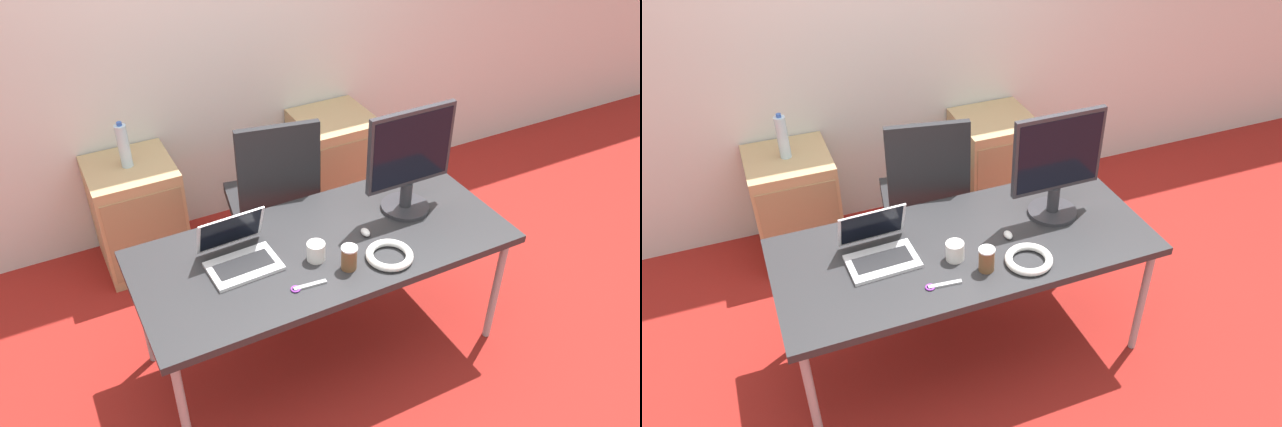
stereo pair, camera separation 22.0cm
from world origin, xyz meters
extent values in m
plane|color=maroon|center=(0.00, 0.00, 0.00)|extent=(14.00, 14.00, 0.00)
cube|color=silver|center=(0.00, 1.46, 1.30)|extent=(10.00, 0.05, 2.60)
cube|color=#28282B|center=(0.00, 0.00, 0.69)|extent=(1.79, 0.79, 0.04)
cylinder|color=#99999E|center=(-0.84, -0.33, 0.33)|extent=(0.04, 0.04, 0.67)
cylinder|color=#99999E|center=(0.84, -0.33, 0.33)|extent=(0.04, 0.04, 0.67)
cylinder|color=#99999E|center=(-0.84, 0.33, 0.33)|extent=(0.04, 0.04, 0.67)
cylinder|color=#99999E|center=(0.84, 0.33, 0.33)|extent=(0.04, 0.04, 0.67)
cylinder|color=#232326|center=(0.05, 0.76, 0.02)|extent=(0.56, 0.56, 0.04)
cylinder|color=gray|center=(0.05, 0.76, 0.25)|extent=(0.05, 0.05, 0.42)
cube|color=#232326|center=(0.05, 0.76, 0.46)|extent=(0.56, 0.56, 0.07)
cube|color=#232326|center=(0.00, 0.51, 0.79)|extent=(0.44, 0.12, 0.60)
cube|color=tan|center=(-0.65, 1.18, 0.34)|extent=(0.49, 0.49, 0.68)
cube|color=#977D56|center=(-0.65, 0.93, 0.34)|extent=(0.45, 0.01, 0.55)
cube|color=tan|center=(0.69, 1.18, 0.34)|extent=(0.49, 0.49, 0.68)
cube|color=#977D56|center=(0.69, 0.93, 0.34)|extent=(0.45, 0.01, 0.55)
cylinder|color=silver|center=(-0.65, 1.18, 0.81)|extent=(0.07, 0.07, 0.26)
cylinder|color=#3359B2|center=(-0.65, 1.18, 0.95)|extent=(0.03, 0.03, 0.02)
cube|color=silver|center=(-0.40, 0.01, 0.72)|extent=(0.33, 0.22, 0.02)
cube|color=black|center=(-0.40, 0.01, 0.73)|extent=(0.26, 0.13, 0.00)
cube|color=silver|center=(-0.40, 0.15, 0.83)|extent=(0.32, 0.09, 0.20)
cube|color=black|center=(-0.40, 0.14, 0.83)|extent=(0.29, 0.08, 0.18)
cylinder|color=#2D2D33|center=(0.50, 0.07, 0.72)|extent=(0.25, 0.25, 0.02)
cylinder|color=#2D2D33|center=(0.50, 0.07, 0.79)|extent=(0.06, 0.06, 0.13)
cube|color=#2D2D33|center=(0.50, 0.07, 1.06)|extent=(0.47, 0.03, 0.40)
cube|color=black|center=(0.50, 0.05, 1.06)|extent=(0.43, 0.00, 0.36)
ellipsoid|color=silver|center=(0.21, -0.03, 0.72)|extent=(0.04, 0.06, 0.03)
cylinder|color=white|center=(-0.08, -0.09, 0.75)|extent=(0.08, 0.08, 0.09)
cylinder|color=brown|center=(0.02, -0.21, 0.76)|extent=(0.07, 0.07, 0.11)
cylinder|color=white|center=(0.02, -0.21, 0.82)|extent=(0.08, 0.08, 0.01)
torus|color=white|center=(0.22, -0.23, 0.73)|extent=(0.22, 0.22, 0.04)
cube|color=#B2B2B7|center=(-0.19, -0.24, 0.71)|extent=(0.15, 0.03, 0.01)
torus|color=purple|center=(-0.26, -0.23, 0.71)|extent=(0.05, 0.05, 0.01)
camera|label=1|loc=(-1.07, -2.05, 2.55)|focal=35.00mm
camera|label=2|loc=(-0.87, -2.14, 2.55)|focal=35.00mm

